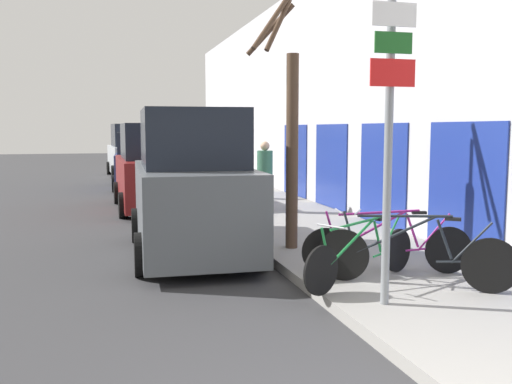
{
  "coord_description": "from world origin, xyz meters",
  "views": [
    {
      "loc": [
        -1.64,
        -2.92,
        2.24
      ],
      "look_at": [
        0.57,
        5.24,
        1.3
      ],
      "focal_mm": 40.0,
      "sensor_mm": 36.0,
      "label": 1
    }
  ],
  "objects_px": {
    "bicycle_1": "(362,255)",
    "parked_car_2": "(141,163)",
    "bicycle_0": "(414,256)",
    "pedestrian_far": "(238,168)",
    "street_tree": "(290,134)",
    "signpost": "(389,131)",
    "pedestrian_near": "(265,171)",
    "parked_car_0": "(192,190)",
    "parked_car_3": "(132,153)",
    "bicycle_2": "(387,247)",
    "parked_car_1": "(155,171)"
  },
  "relations": [
    {
      "from": "bicycle_1",
      "to": "parked_car_2",
      "type": "distance_m",
      "value": 15.12
    },
    {
      "from": "bicycle_0",
      "to": "pedestrian_far",
      "type": "xyz_separation_m",
      "value": [
        -0.02,
        10.08,
        0.49
      ]
    },
    {
      "from": "street_tree",
      "to": "signpost",
      "type": "bearing_deg",
      "value": -88.59
    },
    {
      "from": "bicycle_0",
      "to": "pedestrian_far",
      "type": "height_order",
      "value": "pedestrian_far"
    },
    {
      "from": "pedestrian_near",
      "to": "pedestrian_far",
      "type": "bearing_deg",
      "value": 80.18
    },
    {
      "from": "pedestrian_far",
      "to": "street_tree",
      "type": "xyz_separation_m",
      "value": [
        -0.8,
        -7.29,
        1.1
      ]
    },
    {
      "from": "bicycle_1",
      "to": "parked_car_0",
      "type": "bearing_deg",
      "value": 3.77
    },
    {
      "from": "parked_car_3",
      "to": "bicycle_1",
      "type": "bearing_deg",
      "value": -87.62
    },
    {
      "from": "signpost",
      "to": "parked_car_0",
      "type": "height_order",
      "value": "signpost"
    },
    {
      "from": "bicycle_2",
      "to": "signpost",
      "type": "bearing_deg",
      "value": 162.88
    },
    {
      "from": "parked_car_1",
      "to": "parked_car_3",
      "type": "bearing_deg",
      "value": 89.18
    },
    {
      "from": "parked_car_0",
      "to": "street_tree",
      "type": "height_order",
      "value": "street_tree"
    },
    {
      "from": "parked_car_2",
      "to": "pedestrian_near",
      "type": "bearing_deg",
      "value": -69.59
    },
    {
      "from": "pedestrian_near",
      "to": "pedestrian_far",
      "type": "relative_size",
      "value": 1.13
    },
    {
      "from": "parked_car_0",
      "to": "parked_car_1",
      "type": "bearing_deg",
      "value": 93.09
    },
    {
      "from": "signpost",
      "to": "street_tree",
      "type": "xyz_separation_m",
      "value": [
        -0.08,
        3.38,
        -0.05
      ]
    },
    {
      "from": "pedestrian_far",
      "to": "street_tree",
      "type": "relative_size",
      "value": 0.35
    },
    {
      "from": "parked_car_0",
      "to": "parked_car_3",
      "type": "bearing_deg",
      "value": 92.54
    },
    {
      "from": "bicycle_2",
      "to": "parked_car_3",
      "type": "distance_m",
      "value": 20.29
    },
    {
      "from": "bicycle_2",
      "to": "parked_car_3",
      "type": "bearing_deg",
      "value": 19.12
    },
    {
      "from": "bicycle_0",
      "to": "parked_car_0",
      "type": "distance_m",
      "value": 4.18
    },
    {
      "from": "street_tree",
      "to": "bicycle_2",
      "type": "bearing_deg",
      "value": -69.59
    },
    {
      "from": "bicycle_2",
      "to": "pedestrian_far",
      "type": "bearing_deg",
      "value": 11.78
    },
    {
      "from": "bicycle_0",
      "to": "parked_car_1",
      "type": "distance_m",
      "value": 9.73
    },
    {
      "from": "parked_car_0",
      "to": "bicycle_2",
      "type": "bearing_deg",
      "value": -45.79
    },
    {
      "from": "parked_car_1",
      "to": "pedestrian_near",
      "type": "height_order",
      "value": "parked_car_1"
    },
    {
      "from": "bicycle_0",
      "to": "street_tree",
      "type": "xyz_separation_m",
      "value": [
        -0.81,
        2.79,
        1.59
      ]
    },
    {
      "from": "signpost",
      "to": "parked_car_1",
      "type": "distance_m",
      "value": 10.2
    },
    {
      "from": "signpost",
      "to": "bicycle_1",
      "type": "height_order",
      "value": "signpost"
    },
    {
      "from": "signpost",
      "to": "bicycle_2",
      "type": "xyz_separation_m",
      "value": [
        0.7,
        1.27,
        -1.66
      ]
    },
    {
      "from": "parked_car_0",
      "to": "parked_car_3",
      "type": "distance_m",
      "value": 17.46
    },
    {
      "from": "bicycle_0",
      "to": "bicycle_2",
      "type": "distance_m",
      "value": 0.68
    },
    {
      "from": "street_tree",
      "to": "parked_car_0",
      "type": "bearing_deg",
      "value": 161.36
    },
    {
      "from": "bicycle_1",
      "to": "parked_car_0",
      "type": "relative_size",
      "value": 0.48
    },
    {
      "from": "bicycle_1",
      "to": "bicycle_2",
      "type": "height_order",
      "value": "bicycle_2"
    },
    {
      "from": "parked_car_2",
      "to": "parked_car_3",
      "type": "relative_size",
      "value": 0.91
    },
    {
      "from": "parked_car_2",
      "to": "street_tree",
      "type": "height_order",
      "value": "street_tree"
    },
    {
      "from": "parked_car_3",
      "to": "parked_car_2",
      "type": "bearing_deg",
      "value": -92.56
    },
    {
      "from": "bicycle_0",
      "to": "street_tree",
      "type": "height_order",
      "value": "street_tree"
    },
    {
      "from": "signpost",
      "to": "parked_car_0",
      "type": "distance_m",
      "value": 4.41
    },
    {
      "from": "bicycle_1",
      "to": "parked_car_0",
      "type": "distance_m",
      "value": 3.58
    },
    {
      "from": "bicycle_1",
      "to": "parked_car_1",
      "type": "height_order",
      "value": "parked_car_1"
    },
    {
      "from": "bicycle_2",
      "to": "pedestrian_near",
      "type": "xyz_separation_m",
      "value": [
        0.03,
        6.48,
        0.62
      ]
    },
    {
      "from": "bicycle_0",
      "to": "parked_car_2",
      "type": "height_order",
      "value": "parked_car_2"
    },
    {
      "from": "bicycle_0",
      "to": "parked_car_2",
      "type": "relative_size",
      "value": 0.49
    },
    {
      "from": "parked_car_1",
      "to": "street_tree",
      "type": "distance_m",
      "value": 6.9
    },
    {
      "from": "parked_car_2",
      "to": "pedestrian_near",
      "type": "height_order",
      "value": "parked_car_2"
    },
    {
      "from": "parked_car_1",
      "to": "parked_car_3",
      "type": "height_order",
      "value": "parked_car_3"
    },
    {
      "from": "bicycle_1",
      "to": "pedestrian_far",
      "type": "xyz_separation_m",
      "value": [
        0.56,
        9.73,
        0.52
      ]
    },
    {
      "from": "signpost",
      "to": "street_tree",
      "type": "distance_m",
      "value": 3.39
    }
  ]
}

